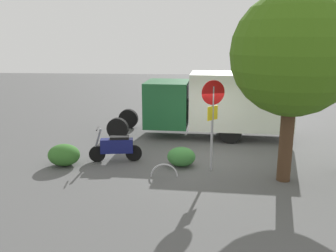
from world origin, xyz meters
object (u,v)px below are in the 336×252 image
(stop_sign, at_px, (213,112))
(bike_rack_hoop, at_px, (164,177))
(box_truck_near, at_px, (216,101))
(street_tree, at_px, (293,55))
(motorcycle, at_px, (116,147))

(stop_sign, xyz_separation_m, bike_rack_hoop, (1.46, 0.64, -1.93))
(box_truck_near, distance_m, stop_sign, 4.19)
(box_truck_near, distance_m, bike_rack_hoop, 5.35)
(stop_sign, xyz_separation_m, street_tree, (-2.13, 0.66, 1.77))
(box_truck_near, relative_size, motorcycle, 4.26)
(box_truck_near, relative_size, street_tree, 1.40)
(motorcycle, distance_m, stop_sign, 3.56)
(box_truck_near, xyz_separation_m, stop_sign, (0.35, 4.16, 0.39))
(bike_rack_hoop, bearing_deg, motorcycle, -36.38)
(box_truck_near, bearing_deg, motorcycle, 47.88)
(street_tree, bearing_deg, box_truck_near, -69.72)
(stop_sign, distance_m, street_tree, 2.85)
(motorcycle, xyz_separation_m, street_tree, (-5.33, 1.30, 3.18))
(street_tree, height_order, bike_rack_hoop, street_tree)
(box_truck_near, xyz_separation_m, bike_rack_hoop, (1.81, 4.80, -1.55))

